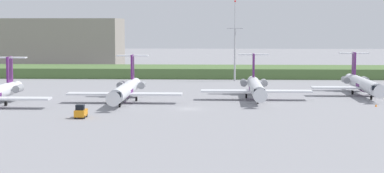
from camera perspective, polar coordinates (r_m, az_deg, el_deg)
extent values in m
plane|color=gray|center=(151.14, 0.30, -0.46)|extent=(500.00, 500.00, 0.00)
cube|color=#4C6B38|center=(193.73, 0.78, 1.30)|extent=(320.00, 20.00, 2.91)
cone|color=silver|center=(141.92, -15.15, -0.06)|extent=(2.30, 4.00, 2.29)
cube|color=silver|center=(125.99, -14.64, -1.02)|extent=(11.00, 3.20, 0.36)
cube|color=#591E66|center=(138.75, -15.56, 1.44)|extent=(0.36, 3.20, 5.20)
cube|color=silver|center=(138.89, -15.55, 2.44)|extent=(6.80, 1.80, 0.24)
cylinder|color=gray|center=(136.67, -14.86, -0.18)|extent=(1.50, 3.40, 1.50)
cylinder|color=black|center=(130.58, -15.87, -1.44)|extent=(0.35, 0.90, 0.90)
cylinder|color=silver|center=(131.36, -5.82, -0.33)|extent=(2.70, 24.00, 2.70)
cone|color=silver|center=(118.10, -6.76, -1.01)|extent=(2.70, 3.00, 2.70)
cone|color=silver|center=(145.16, -5.02, 0.24)|extent=(2.29, 4.00, 2.29)
cube|color=black|center=(119.91, -6.62, -0.68)|extent=(2.03, 1.80, 0.90)
cylinder|color=#591E66|center=(131.38, -5.82, -0.40)|extent=(2.76, 3.60, 2.76)
cube|color=silver|center=(131.43, -8.42, -0.63)|extent=(11.00, 3.20, 0.36)
cube|color=silver|center=(129.72, -3.30, -0.66)|extent=(11.00, 3.20, 0.36)
cube|color=#591E66|center=(141.88, -5.19, 1.71)|extent=(0.36, 3.20, 5.20)
cube|color=silver|center=(142.04, -5.18, 2.69)|extent=(6.80, 1.80, 0.24)
cylinder|color=gray|center=(140.73, -6.18, 0.14)|extent=(1.50, 3.40, 1.50)
cylinder|color=gray|center=(140.12, -4.37, 0.13)|extent=(1.50, 3.40, 1.50)
cylinder|color=gray|center=(124.22, -6.30, -1.35)|extent=(0.20, 0.20, 0.65)
cylinder|color=black|center=(124.28, -6.30, -1.60)|extent=(0.30, 0.90, 0.90)
cylinder|color=black|center=(134.23, -6.46, -1.07)|extent=(0.35, 0.90, 0.90)
cylinder|color=black|center=(133.69, -4.85, -1.08)|extent=(0.35, 0.90, 0.90)
cylinder|color=silver|center=(136.57, 5.58, -0.11)|extent=(2.70, 24.00, 2.70)
cone|color=silver|center=(123.16, 5.91, -0.73)|extent=(2.70, 3.00, 2.70)
cone|color=silver|center=(150.49, 5.29, 0.42)|extent=(2.30, 4.00, 2.29)
cube|color=black|center=(125.00, 5.86, -0.42)|extent=(2.02, 1.80, 0.90)
cylinder|color=#591E66|center=(136.58, 5.58, -0.17)|extent=(2.76, 3.60, 2.76)
cube|color=silver|center=(135.44, 3.10, -0.39)|extent=(11.00, 3.20, 0.36)
cube|color=silver|center=(136.08, 8.08, -0.41)|extent=(11.00, 3.20, 0.36)
cube|color=#591E66|center=(147.19, 5.36, 1.85)|extent=(0.36, 3.20, 5.20)
cube|color=silver|center=(147.36, 5.37, 2.79)|extent=(6.80, 1.80, 0.24)
cylinder|color=gray|center=(145.60, 4.50, 0.34)|extent=(1.50, 3.40, 1.50)
cylinder|color=gray|center=(145.83, 6.27, 0.33)|extent=(1.50, 3.40, 1.50)
cylinder|color=gray|center=(129.34, 5.75, -1.07)|extent=(0.20, 0.20, 0.65)
cylinder|color=black|center=(129.40, 5.75, -1.31)|extent=(0.30, 0.90, 0.90)
cylinder|color=black|center=(139.07, 4.73, -0.82)|extent=(0.35, 0.90, 0.90)
cylinder|color=black|center=(139.27, 6.30, -0.83)|extent=(0.35, 0.90, 0.90)
cylinder|color=silver|center=(147.74, 14.68, 0.17)|extent=(2.70, 24.00, 2.70)
cone|color=silver|center=(134.64, 15.89, -0.37)|extent=(2.70, 3.00, 2.70)
cone|color=silver|center=(161.39, 13.64, 0.64)|extent=(2.30, 4.00, 2.29)
cube|color=black|center=(136.43, 15.71, -0.09)|extent=(2.03, 1.80, 0.90)
cylinder|color=#591E66|center=(147.75, 14.68, 0.11)|extent=(2.76, 3.60, 2.76)
cube|color=silver|center=(145.68, 12.49, -0.10)|extent=(11.00, 3.20, 0.36)
cube|color=#591E66|center=(158.18, 13.88, 1.97)|extent=(0.36, 3.20, 5.20)
cube|color=silver|center=(158.34, 13.88, 2.84)|extent=(6.80, 1.80, 0.24)
cylinder|color=gray|center=(156.26, 13.17, 0.56)|extent=(1.50, 3.40, 1.50)
cylinder|color=gray|center=(157.15, 14.78, 0.55)|extent=(1.50, 3.40, 1.50)
cylinder|color=gray|center=(140.66, 15.31, -0.71)|extent=(0.20, 0.20, 0.65)
cylinder|color=black|center=(140.72, 15.30, -0.93)|extent=(0.30, 0.90, 0.90)
cylinder|color=black|center=(149.88, 13.76, -0.50)|extent=(0.35, 0.90, 0.90)
cylinder|color=black|center=(150.67, 15.18, -0.51)|extent=(0.35, 0.90, 0.90)
cylinder|color=#B2B2B7|center=(179.25, 3.74, 2.71)|extent=(0.50, 0.50, 13.91)
cylinder|color=#B2B2B7|center=(179.03, 3.76, 6.13)|extent=(0.28, 0.28, 7.49)
cube|color=#B2B2B7|center=(179.03, 3.75, 5.06)|extent=(4.40, 0.20, 0.20)
sphere|color=red|center=(179.12, 3.77, 7.41)|extent=(0.50, 0.50, 0.50)
cube|color=gray|center=(237.18, -14.52, 3.65)|extent=(68.82, 21.98, 17.31)
cube|color=orange|center=(111.39, -9.63, -2.27)|extent=(1.70, 3.20, 1.10)
cube|color=black|center=(110.72, -9.70, -1.80)|extent=(1.36, 1.10, 0.90)
cylinder|color=black|center=(110.70, -10.11, -2.62)|extent=(0.22, 0.60, 0.60)
cylinder|color=black|center=(110.38, -9.35, -2.63)|extent=(0.22, 0.60, 0.60)
cylinder|color=black|center=(112.56, -9.90, -2.48)|extent=(0.22, 0.60, 0.60)
cylinder|color=black|center=(112.24, -9.15, -2.49)|extent=(0.22, 0.60, 0.60)
cone|color=orange|center=(129.36, 15.69, -1.57)|extent=(0.44, 0.44, 0.55)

